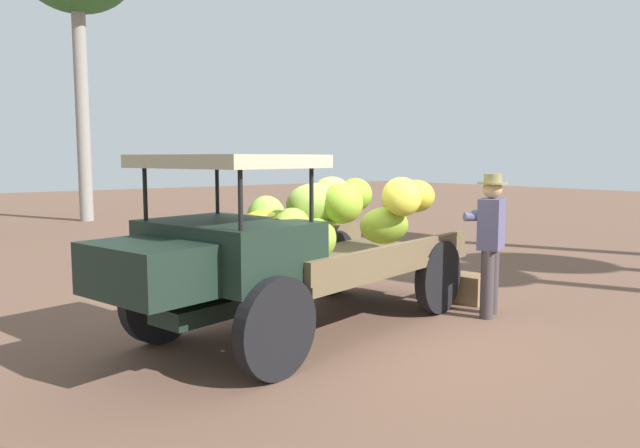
% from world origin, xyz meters
% --- Properties ---
extents(ground_plane, '(60.00, 60.00, 0.00)m').
position_xyz_m(ground_plane, '(0.00, 0.00, 0.00)').
color(ground_plane, brown).
extents(truck, '(4.65, 2.55, 1.88)m').
position_xyz_m(truck, '(0.47, -0.13, 0.98)').
color(truck, black).
rests_on(truck, ground).
extents(farmer, '(0.56, 0.53, 1.67)m').
position_xyz_m(farmer, '(-1.73, 0.72, 0.95)').
color(farmer, '#43393D').
rests_on(farmer, ground).
extents(wooden_crate, '(0.50, 0.64, 0.36)m').
position_xyz_m(wooden_crate, '(-2.07, 0.08, 0.18)').
color(wooden_crate, olive).
rests_on(wooden_crate, ground).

